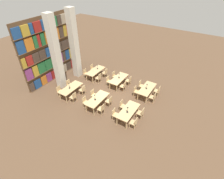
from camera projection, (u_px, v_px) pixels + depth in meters
ground_plane at (109, 95)px, 14.16m from camera, size 40.00×40.00×0.00m
bookshelf_bank at (53, 49)px, 15.01m from camera, size 6.37×0.35×5.50m
pillar_left at (56, 54)px, 13.45m from camera, size 0.58×0.58×6.00m
pillar_center at (74, 45)px, 14.89m from camera, size 0.58×0.58×6.00m
reading_table_0 at (128, 111)px, 11.70m from camera, size 2.01×0.85×0.73m
chair_0 at (134, 122)px, 11.13m from camera, size 0.42×0.40×0.86m
chair_1 at (115, 114)px, 11.73m from camera, size 0.42×0.40×0.86m
chair_2 at (141, 113)px, 11.84m from camera, size 0.42×0.40×0.86m
chair_3 at (123, 106)px, 12.44m from camera, size 0.42×0.40×0.86m
desk_lamp_0 at (128, 109)px, 11.33m from camera, size 0.14×0.14×0.47m
reading_table_1 at (147, 89)px, 13.73m from camera, size 2.01×0.85×0.73m
chair_4 at (153, 97)px, 13.22m from camera, size 0.42×0.40×0.86m
chair_5 at (136, 91)px, 13.82m from camera, size 0.42×0.40×0.86m
chair_6 at (158, 91)px, 13.86m from camera, size 0.42×0.40×0.86m
chair_7 at (141, 85)px, 14.47m from camera, size 0.42×0.40×0.86m
desk_lamp_1 at (147, 85)px, 13.45m from camera, size 0.14×0.14×0.47m
reading_table_2 at (97, 99)px, 12.70m from camera, size 2.01×0.85×0.73m
chair_8 at (101, 109)px, 12.16m from camera, size 0.42×0.40×0.86m
chair_9 at (86, 102)px, 12.77m from camera, size 0.42×0.40×0.86m
chair_10 at (109, 101)px, 12.84m from camera, size 0.42×0.40×0.86m
chair_11 at (94, 95)px, 13.45m from camera, size 0.42×0.40×0.86m
desk_lamp_2 at (95, 96)px, 12.34m from camera, size 0.14×0.14×0.50m
reading_table_3 at (119, 79)px, 14.90m from camera, size 2.01×0.85×0.73m
chair_12 at (123, 86)px, 14.39m from camera, size 0.42×0.40×0.86m
chair_13 at (109, 81)px, 14.99m from camera, size 0.42×0.40×0.86m
chair_14 at (129, 80)px, 15.05m from camera, size 0.42×0.40×0.86m
chair_15 at (115, 76)px, 15.65m from camera, size 0.42×0.40×0.86m
desk_lamp_3 at (119, 75)px, 14.71m from camera, size 0.14×0.14×0.46m
reading_table_4 at (71, 88)px, 13.79m from camera, size 2.01×0.85×0.73m
chair_16 at (73, 97)px, 13.23m from camera, size 0.42×0.40×0.86m
chair_17 at (60, 91)px, 13.84m from camera, size 0.42×0.40×0.86m
chair_18 at (83, 90)px, 13.98m from camera, size 0.42×0.40×0.86m
chair_19 at (69, 84)px, 14.58m from camera, size 0.42×0.40×0.86m
desk_lamp_4 at (69, 85)px, 13.49m from camera, size 0.14×0.14×0.49m
reading_table_5 at (96, 71)px, 15.97m from camera, size 2.01×0.85×0.73m
chair_20 at (99, 78)px, 15.41m from camera, size 0.42×0.40×0.86m
chair_21 at (86, 73)px, 16.01m from camera, size 0.42×0.40×0.86m
chair_22 at (105, 73)px, 16.12m from camera, size 0.42×0.40×0.86m
chair_23 at (93, 69)px, 16.72m from camera, size 0.42×0.40×0.86m
desk_lamp_5 at (97, 66)px, 15.98m from camera, size 0.14×0.14×0.45m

